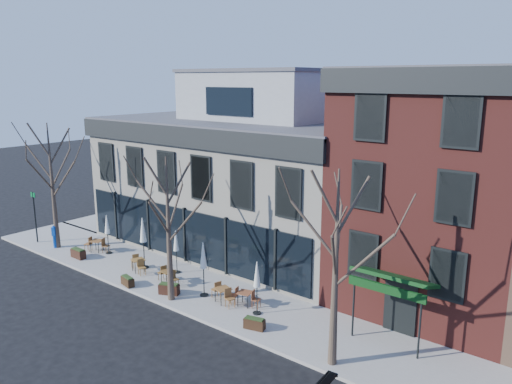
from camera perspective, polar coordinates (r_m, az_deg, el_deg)
The scene contains 24 objects.
ground at distance 29.79m, azimuth -7.89°, elevation -8.29°, with size 120.00×120.00×0.00m, color black.
sidewalk_front at distance 26.21m, azimuth -6.37°, elevation -11.10°, with size 33.50×4.70×0.15m, color gray.
sidewalk_side at distance 41.64m, azimuth -12.60°, elevation -2.24°, with size 4.50×12.00×0.15m, color gray.
corner_building at distance 31.99m, azimuth -1.47°, elevation 2.11°, with size 18.39×10.39×11.10m.
red_brick_building at distance 25.53m, azimuth 21.15°, elevation 0.58°, with size 8.20×11.78×11.18m.
tree_corner at distance 33.49m, azimuth -22.24°, elevation 0.80°, with size 3.93×3.98×7.92m.
tree_mid at distance 23.97m, azimuth -9.96°, elevation -4.05°, with size 3.50×3.55×7.04m.
tree_right at distance 18.44m, azimuth 9.11°, elevation -8.48°, with size 3.72×3.77×7.48m.
sign_pole at distance 35.57m, azimuth -23.96°, elevation -2.29°, with size 0.50×0.10×3.40m.
call_box at distance 34.25m, azimuth -22.05°, elevation -4.66°, with size 0.31×0.29×1.48m.
cafe_set_0 at distance 32.67m, azimuth -17.72°, elevation -5.74°, with size 1.73×1.05×0.90m.
cafe_set_2 at distance 28.84m, azimuth -13.31°, elevation -7.99°, with size 1.68×0.96×0.87m.
cafe_set_3 at distance 26.90m, azimuth -10.01°, elevation -9.39°, with size 1.67×0.76×0.86m.
cafe_set_4 at distance 24.45m, azimuth -3.81°, elevation -11.50°, with size 1.74×0.88×0.89m.
cafe_set_5 at distance 24.12m, azimuth -1.28°, elevation -11.91°, with size 1.63×0.77×0.83m.
umbrella_0 at distance 31.78m, azimuth -16.66°, elevation -3.79°, with size 0.39×0.39×2.45m.
umbrella_1 at distance 28.76m, azimuth -12.80°, elevation -4.57°, with size 0.47×0.47×2.95m.
umbrella_2 at distance 27.83m, azimuth -9.13°, elevation -5.78°, with size 0.39×0.39×2.44m.
umbrella_3 at distance 24.69m, azimuth -6.05°, elevation -7.54°, with size 0.44×0.44×2.77m.
umbrella_4 at distance 22.80m, azimuth 0.11°, elevation -9.72°, with size 0.40×0.40×2.52m.
planter_0 at distance 31.98m, azimuth -19.66°, elevation -6.62°, with size 1.04×0.42×0.58m.
planter_1 at distance 27.17m, azimuth -14.47°, elevation -9.82°, with size 0.94×0.52×0.50m.
planter_2 at distance 25.71m, azimuth -9.90°, elevation -10.84°, with size 1.09×0.79×0.57m.
planter_3 at distance 22.15m, azimuth -0.18°, elevation -14.78°, with size 0.98×0.59×0.51m.
Camera 1 is at (20.36, -18.95, 10.67)m, focal length 35.00 mm.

